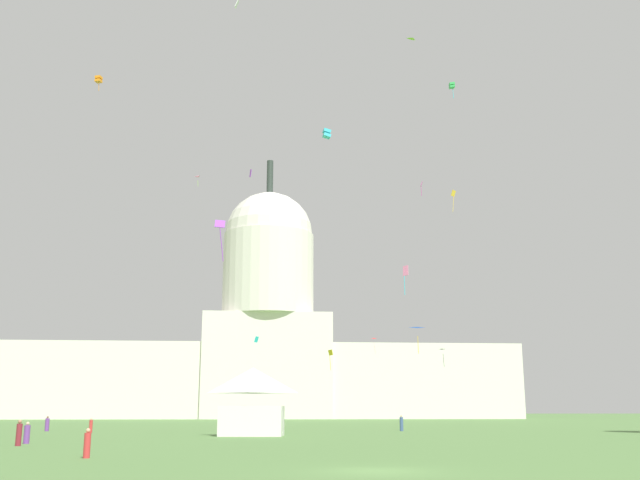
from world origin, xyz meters
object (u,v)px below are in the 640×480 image
(person_red_back_left, at_px, (87,444))
(person_denim_back_center, at_px, (401,424))
(kite_lime_high, at_px, (413,40))
(person_purple_mid_right, at_px, (27,434))
(kite_blue_low, at_px, (416,331))
(kite_orange_high, at_px, (99,79))
(kite_yellow_low, at_px, (330,355))
(kite_violet_high, at_px, (251,173))
(kite_cyan_high, at_px, (327,134))
(kite_gold_high, at_px, (453,196))
(person_purple_aisle_center, at_px, (47,424))
(kite_pink_low, at_px, (405,273))
(person_red_near_tree_east, at_px, (91,426))
(kite_green_high, at_px, (452,86))
(kite_pink_high, at_px, (198,179))
(kite_black_low, at_px, (443,352))
(kite_turquoise_low, at_px, (256,339))
(kite_white_high, at_px, (237,4))
(event_tent, at_px, (252,401))
(kite_magenta_high, at_px, (421,185))
(capitol_building, at_px, (267,340))
(person_tan_front_center, at_px, (251,424))
(kite_violet_mid, at_px, (220,229))
(kite_red_low, at_px, (375,341))

(person_red_back_left, xyz_separation_m, person_denim_back_center, (24.89, 45.64, 0.13))
(kite_lime_high, bearing_deg, person_purple_mid_right, -155.81)
(kite_blue_low, bearing_deg, kite_orange_high, -11.30)
(kite_yellow_low, relative_size, kite_orange_high, 1.37)
(kite_violet_high, height_order, kite_cyan_high, kite_violet_high)
(person_red_back_left, xyz_separation_m, kite_lime_high, (30.33, 57.63, 54.86))
(kite_gold_high, bearing_deg, kite_blue_low, 80.61)
(person_purple_aisle_center, xyz_separation_m, kite_pink_low, (40.02, -7.43, 16.60))
(kite_violet_high, bearing_deg, person_denim_back_center, -132.96)
(person_red_near_tree_east, relative_size, person_purple_aisle_center, 0.93)
(person_purple_mid_right, bearing_deg, kite_cyan_high, 137.66)
(kite_blue_low, bearing_deg, kite_green_high, -147.86)
(person_red_near_tree_east, xyz_separation_m, kite_pink_high, (1.37, 95.86, 57.93))
(kite_green_high, distance_m, kite_black_low, 72.81)
(person_purple_mid_right, height_order, kite_violet_high, kite_violet_high)
(kite_turquoise_low, bearing_deg, kite_white_high, -12.09)
(kite_violet_high, distance_m, kite_pink_high, 56.83)
(kite_lime_high, relative_size, kite_orange_high, 0.62)
(kite_cyan_high, bearing_deg, person_red_near_tree_east, 113.00)
(event_tent, xyz_separation_m, kite_magenta_high, (31.97, 66.32, 42.55))
(capitol_building, bearing_deg, event_tent, -91.15)
(person_tan_front_center, bearing_deg, kite_black_low, -99.86)
(kite_turquoise_low, bearing_deg, kite_black_low, 69.32)
(person_denim_back_center, relative_size, kite_white_high, 1.67)
(kite_violet_high, height_order, kite_violet_mid, kite_violet_high)
(kite_white_high, height_order, kite_violet_mid, kite_white_high)
(kite_blue_low, height_order, kite_yellow_low, kite_blue_low)
(kite_black_low, bearing_deg, person_red_back_left, 93.22)
(person_red_back_left, relative_size, kite_cyan_high, 1.10)
(kite_white_high, relative_size, kite_green_high, 0.43)
(kite_red_low, relative_size, kite_orange_high, 1.41)
(person_red_back_left, bearing_deg, kite_magenta_high, 112.49)
(kite_pink_high, distance_m, kite_green_high, 91.28)
(kite_magenta_high, distance_m, kite_pink_low, 65.21)
(person_purple_mid_right, xyz_separation_m, kite_blue_low, (36.43, 36.00, 11.47))
(kite_blue_low, bearing_deg, kite_pink_low, 70.81)
(kite_green_high, bearing_deg, kite_blue_low, 125.16)
(capitol_building, distance_m, kite_gold_high, 84.90)
(kite_violet_high, height_order, kite_gold_high, kite_violet_high)
(capitol_building, relative_size, person_red_back_left, 90.43)
(kite_black_low, bearing_deg, kite_blue_low, 98.51)
(kite_violet_mid, bearing_deg, kite_green_high, -88.52)
(person_red_back_left, xyz_separation_m, kite_gold_high, (42.02, 81.80, 38.30))
(kite_gold_high, bearing_deg, event_tent, 71.78)
(kite_lime_high, bearing_deg, kite_orange_high, 154.94)
(person_red_back_left, distance_m, kite_lime_high, 85.15)
(person_purple_aisle_center, bearing_deg, kite_cyan_high, -167.94)
(person_tan_front_center, relative_size, person_denim_back_center, 0.86)
(person_tan_front_center, bearing_deg, event_tent, 111.15)
(kite_white_high, height_order, kite_turquoise_low, kite_white_high)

